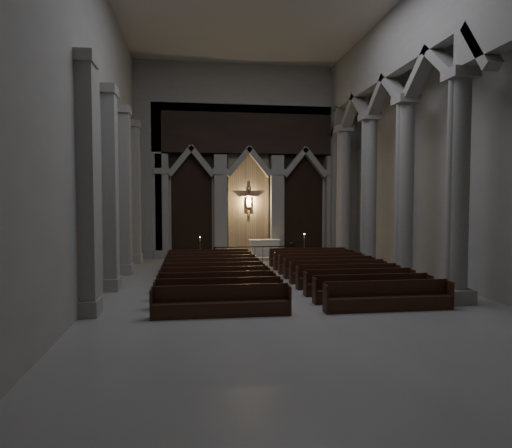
{
  "coord_description": "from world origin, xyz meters",
  "views": [
    {
      "loc": [
        -3.58,
        -17.11,
        3.58
      ],
      "look_at": [
        -0.75,
        3.0,
        2.51
      ],
      "focal_mm": 32.0,
      "sensor_mm": 36.0,
      "label": 1
    }
  ],
  "objects_px": {
    "altar_rail": "(255,251)",
    "worshipper": "(292,254)",
    "pews": "(277,277)",
    "altar": "(264,247)",
    "candle_stand_left": "(200,254)",
    "candle_stand_right": "(304,253)"
  },
  "relations": [
    {
      "from": "altar_rail",
      "to": "candle_stand_right",
      "type": "distance_m",
      "value": 3.02
    },
    {
      "from": "pews",
      "to": "worshipper",
      "type": "height_order",
      "value": "worshipper"
    },
    {
      "from": "altar",
      "to": "pews",
      "type": "xyz_separation_m",
      "value": [
        -0.88,
        -8.91,
        -0.33
      ]
    },
    {
      "from": "candle_stand_left",
      "to": "pews",
      "type": "height_order",
      "value": "candle_stand_left"
    },
    {
      "from": "candle_stand_left",
      "to": "candle_stand_right",
      "type": "xyz_separation_m",
      "value": [
        6.13,
        -0.62,
        0.05
      ]
    },
    {
      "from": "pews",
      "to": "worshipper",
      "type": "xyz_separation_m",
      "value": [
        1.88,
        5.48,
        0.31
      ]
    },
    {
      "from": "altar",
      "to": "worshipper",
      "type": "bearing_deg",
      "value": -73.64
    },
    {
      "from": "altar_rail",
      "to": "pews",
      "type": "bearing_deg",
      "value": -90.0
    },
    {
      "from": "candle_stand_left",
      "to": "candle_stand_right",
      "type": "distance_m",
      "value": 6.16
    },
    {
      "from": "candle_stand_right",
      "to": "pews",
      "type": "relative_size",
      "value": 0.15
    },
    {
      "from": "altar_rail",
      "to": "worshipper",
      "type": "distance_m",
      "value": 2.37
    },
    {
      "from": "candle_stand_left",
      "to": "worshipper",
      "type": "height_order",
      "value": "candle_stand_left"
    },
    {
      "from": "candle_stand_left",
      "to": "candle_stand_right",
      "type": "height_order",
      "value": "candle_stand_right"
    },
    {
      "from": "altar",
      "to": "pews",
      "type": "height_order",
      "value": "altar"
    },
    {
      "from": "altar",
      "to": "altar_rail",
      "type": "height_order",
      "value": "altar"
    },
    {
      "from": "altar_rail",
      "to": "worshipper",
      "type": "xyz_separation_m",
      "value": [
        1.88,
        -1.44,
        0.01
      ]
    },
    {
      "from": "altar_rail",
      "to": "worshipper",
      "type": "bearing_deg",
      "value": -37.47
    },
    {
      "from": "altar",
      "to": "candle_stand_right",
      "type": "relative_size",
      "value": 1.2
    },
    {
      "from": "altar",
      "to": "altar_rail",
      "type": "xyz_separation_m",
      "value": [
        -0.88,
        -1.99,
        -0.02
      ]
    },
    {
      "from": "worshipper",
      "to": "altar_rail",
      "type": "bearing_deg",
      "value": 119.25
    },
    {
      "from": "pews",
      "to": "altar",
      "type": "bearing_deg",
      "value": 84.37
    },
    {
      "from": "candle_stand_left",
      "to": "pews",
      "type": "distance_m",
      "value": 8.47
    }
  ]
}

